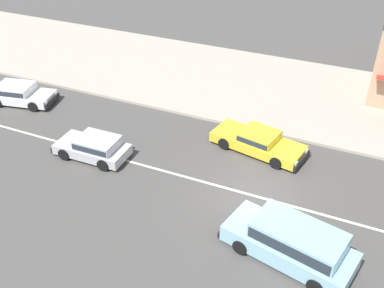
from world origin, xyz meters
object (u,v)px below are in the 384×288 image
(hatchback_silver_0, at_px, (94,146))
(sedan_yellow_5, at_px, (259,141))
(hatchback_white_1, at_px, (20,93))
(minivan_pale_blue_2, at_px, (293,241))

(hatchback_silver_0, height_order, sedan_yellow_5, hatchback_silver_0)
(hatchback_silver_0, distance_m, hatchback_white_1, 7.72)
(minivan_pale_blue_2, distance_m, sedan_yellow_5, 7.01)
(hatchback_white_1, bearing_deg, hatchback_silver_0, -22.00)
(hatchback_white_1, bearing_deg, sedan_yellow_5, 3.37)
(hatchback_white_1, distance_m, sedan_yellow_5, 14.30)
(sedan_yellow_5, bearing_deg, hatchback_silver_0, -152.32)
(hatchback_silver_0, xyz_separation_m, hatchback_white_1, (-7.16, 2.89, 0.00))
(minivan_pale_blue_2, bearing_deg, sedan_yellow_5, 116.67)
(minivan_pale_blue_2, relative_size, sedan_yellow_5, 1.05)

